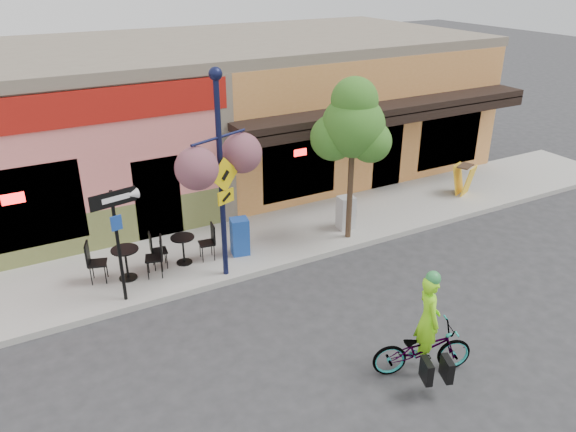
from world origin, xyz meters
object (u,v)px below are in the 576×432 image
at_px(building, 207,111).
at_px(one_way_sign, 119,247).
at_px(bicycle, 422,349).
at_px(cyclist_rider, 427,331).
at_px(newspaper_box_blue, 240,236).
at_px(newspaper_box_grey, 346,212).
at_px(lamp_post, 221,178).
at_px(street_tree, 352,160).

relative_size(building, one_way_sign, 7.21).
xyz_separation_m(bicycle, cyclist_rider, (0.05, 0.00, 0.37)).
xyz_separation_m(newspaper_box_blue, newspaper_box_grey, (3.11, -0.04, -0.02)).
relative_size(bicycle, newspaper_box_blue, 1.94).
distance_m(bicycle, newspaper_box_blue, 5.52).
height_order(cyclist_rider, lamp_post, lamp_post).
bearing_deg(newspaper_box_grey, street_tree, -112.88).
xyz_separation_m(lamp_post, newspaper_box_blue, (0.70, 0.73, -1.90)).
distance_m(building, cyclist_rider, 11.49).
relative_size(building, cyclist_rider, 10.69).
bearing_deg(street_tree, newspaper_box_grey, 63.22).
relative_size(building, lamp_post, 3.84).
bearing_deg(street_tree, one_way_sign, -178.36).
xyz_separation_m(lamp_post, street_tree, (3.57, 0.21, -0.25)).
relative_size(lamp_post, newspaper_box_grey, 5.23).
xyz_separation_m(lamp_post, one_way_sign, (-2.32, 0.04, -1.11)).
relative_size(newspaper_box_blue, street_tree, 0.22).
distance_m(lamp_post, one_way_sign, 2.57).
height_order(bicycle, street_tree, street_tree).
xyz_separation_m(building, lamp_post, (-2.29, -6.72, 0.27)).
xyz_separation_m(bicycle, one_way_sign, (-4.14, 4.71, 0.93)).
bearing_deg(cyclist_rider, one_way_sign, 62.10).
relative_size(cyclist_rider, newspaper_box_grey, 1.88).
bearing_deg(newspaper_box_blue, bicycle, -66.99).
relative_size(cyclist_rider, lamp_post, 0.36).
height_order(lamp_post, newspaper_box_grey, lamp_post).
relative_size(bicycle, cyclist_rider, 1.07).
bearing_deg(cyclist_rider, newspaper_box_grey, 0.51).
bearing_deg(street_tree, bicycle, -109.78).
bearing_deg(bicycle, street_tree, 0.69).
distance_m(newspaper_box_blue, street_tree, 3.35).
bearing_deg(newspaper_box_blue, cyclist_rider, -66.48).
bearing_deg(newspaper_box_grey, one_way_sign, -170.11).
xyz_separation_m(bicycle, newspaper_box_grey, (2.00, 5.36, 0.12)).
bearing_deg(newspaper_box_blue, lamp_post, -122.60).
distance_m(lamp_post, newspaper_box_blue, 2.15).
relative_size(one_way_sign, street_tree, 0.60).
height_order(building, newspaper_box_blue, building).
bearing_deg(one_way_sign, street_tree, -9.54).
distance_m(bicycle, lamp_post, 5.42).
bearing_deg(lamp_post, cyclist_rider, -89.12).
bearing_deg(lamp_post, bicycle, -89.65).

